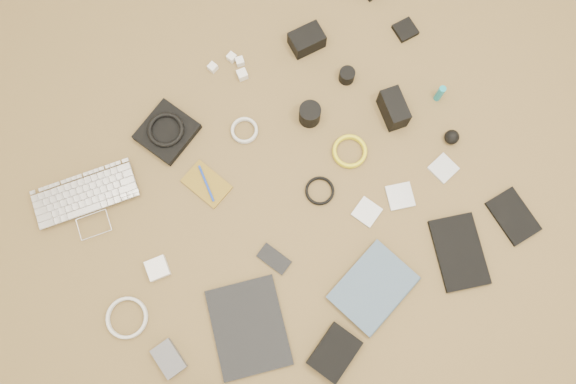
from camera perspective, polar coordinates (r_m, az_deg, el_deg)
laptop at (r=1.90m, az=-19.49°, el=-1.54°), size 0.38×0.31×0.03m
headphone_pouch at (r=1.90m, az=-12.18°, el=5.98°), size 0.21×0.20×0.03m
headphones at (r=1.88m, az=-12.32°, el=6.20°), size 0.16×0.16×0.02m
charger_a at (r=1.96m, az=-7.66°, el=12.44°), size 0.03×0.03×0.03m
charger_b at (r=1.96m, az=-4.91°, el=13.08°), size 0.03×0.03×0.02m
charger_c at (r=1.97m, az=-5.75°, el=13.46°), size 0.03×0.03×0.02m
charger_d at (r=1.94m, az=-4.66°, el=11.80°), size 0.04×0.04×0.03m
dslr_camera at (r=1.97m, az=1.92°, el=15.18°), size 0.12×0.09×0.06m
notebook_olive at (r=1.84m, az=-8.27°, el=0.81°), size 0.13×0.17×0.01m
pen_blue at (r=1.83m, az=-8.30°, el=0.87°), size 0.03×0.13×0.01m
cable_white_a at (r=1.87m, az=-4.44°, el=6.21°), size 0.10×0.10×0.01m
lens_a at (r=1.85m, az=2.23°, el=7.91°), size 0.08×0.08×0.08m
lens_b at (r=1.93m, az=6.00°, el=11.69°), size 0.06×0.06×0.05m
card_reader at (r=2.06m, az=11.83°, el=15.82°), size 0.08×0.08×0.02m
power_brick at (r=1.81m, az=-13.11°, el=-7.57°), size 0.08×0.08×0.03m
cable_white_b at (r=1.83m, az=-16.00°, el=-12.18°), size 0.13×0.13×0.01m
cable_black at (r=1.81m, az=3.24°, el=0.09°), size 0.10×0.10×0.01m
cable_yellow at (r=1.85m, az=6.26°, el=4.07°), size 0.12×0.12×0.01m
flash at (r=1.88m, az=10.67°, el=8.31°), size 0.09×0.13×0.09m
lens_cleaner at (r=1.94m, az=15.16°, el=9.64°), size 0.02×0.02×0.08m
battery_charger at (r=1.79m, az=-12.02°, el=-16.24°), size 0.07×0.10×0.03m
tablet at (r=1.76m, az=-4.01°, el=-13.56°), size 0.30×0.34×0.01m
phone at (r=1.77m, az=-1.42°, el=-6.81°), size 0.08×0.11×0.01m
filter_case_left at (r=1.81m, az=8.00°, el=-2.02°), size 0.09×0.09×0.01m
filter_case_mid at (r=1.84m, az=11.32°, el=-0.43°), size 0.11×0.11×0.01m
filter_case_right at (r=1.90m, az=15.50°, el=2.34°), size 0.08×0.08×0.01m
air_blower at (r=1.92m, az=16.30°, el=5.38°), size 0.05×0.05×0.05m
drive_case at (r=1.76m, az=4.75°, el=-15.95°), size 0.18×0.15×0.04m
paperback at (r=1.79m, az=10.88°, el=-11.49°), size 0.28×0.23×0.02m
notebook_black_a at (r=1.85m, az=16.99°, el=-5.86°), size 0.22×0.27×0.02m
notebook_black_b at (r=1.93m, az=21.90°, el=-2.30°), size 0.12×0.17×0.01m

